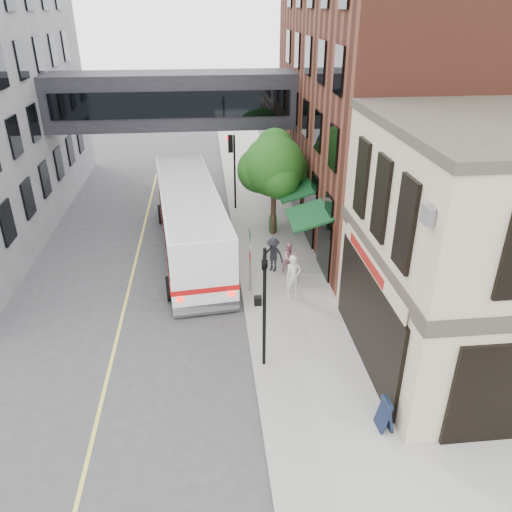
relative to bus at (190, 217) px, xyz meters
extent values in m
plane|color=#38383A|center=(2.22, -11.53, -1.88)|extent=(120.00, 120.00, 0.00)
cube|color=gray|center=(4.22, 2.47, -1.80)|extent=(4.00, 60.00, 0.15)
cube|color=black|center=(6.16, -9.53, -0.03)|extent=(0.14, 6.40, 3.40)
cube|color=black|center=(6.12, -9.53, -0.03)|extent=(0.04, 5.90, 3.00)
cube|color=maroon|center=(6.10, -8.93, 1.92)|extent=(0.03, 3.60, 0.32)
cube|color=#57271B|center=(12.22, 3.47, 5.12)|extent=(12.00, 18.00, 14.00)
cube|color=#0C3812|center=(5.36, 2.22, 1.12)|extent=(1.80, 13.00, 0.40)
cube|color=black|center=(-0.78, 6.47, 4.62)|extent=(14.00, 3.00, 3.00)
cube|color=black|center=(-0.78, 4.92, 4.62)|extent=(13.00, 0.08, 1.40)
cube|color=black|center=(-0.78, 8.02, 4.62)|extent=(13.00, 0.08, 1.40)
cylinder|color=black|center=(2.62, -9.53, 0.52)|extent=(0.12, 0.12, 4.50)
cube|color=black|center=(2.40, -9.53, 0.87)|extent=(0.25, 0.22, 0.30)
imported|color=black|center=(2.62, -9.53, 2.37)|extent=(0.20, 0.16, 1.00)
cylinder|color=black|center=(2.62, 5.47, 0.52)|extent=(0.12, 0.12, 4.50)
cube|color=black|center=(2.40, 5.47, 0.87)|extent=(0.25, 0.22, 0.30)
cube|color=black|center=(2.40, 5.47, 2.27)|extent=(0.28, 0.28, 1.00)
sphere|color=#FF0C05|center=(2.24, 5.47, 2.62)|extent=(0.18, 0.18, 0.18)
cylinder|color=gray|center=(2.62, -4.53, -0.23)|extent=(0.08, 0.08, 3.00)
cube|color=white|center=(2.60, -4.53, 0.47)|extent=(0.03, 0.75, 0.22)
cube|color=#0C591E|center=(2.60, -4.53, 1.02)|extent=(0.03, 0.70, 0.18)
cube|color=#B20C0C|center=(2.60, -4.53, -0.03)|extent=(0.03, 0.30, 0.40)
cylinder|color=#382619|center=(4.42, 1.47, -0.33)|extent=(0.28, 0.28, 2.80)
sphere|color=#184A13|center=(4.42, 1.47, 2.07)|extent=(3.20, 3.20, 3.20)
sphere|color=#184A13|center=(5.22, 1.97, 1.67)|extent=(2.20, 2.20, 2.20)
sphere|color=#184A13|center=(3.72, 1.77, 1.77)|extent=(2.40, 2.40, 2.40)
sphere|color=#184A13|center=(4.52, 2.07, 2.87)|extent=(2.00, 2.00, 2.00)
cube|color=#D8CC4C|center=(-2.78, -1.53, -1.87)|extent=(0.12, 40.00, 0.01)
cube|color=white|center=(0.00, 0.00, -0.09)|extent=(4.04, 12.66, 3.14)
cube|color=black|center=(0.00, 0.00, 0.45)|extent=(4.08, 12.45, 1.14)
cube|color=#B20C0C|center=(0.00, 0.00, -0.64)|extent=(4.11, 12.69, 0.24)
cylinder|color=black|center=(-0.85, -4.66, -1.34)|extent=(0.44, 1.11, 1.08)
cylinder|color=black|center=(1.84, -4.37, -1.34)|extent=(0.44, 1.11, 1.08)
cylinder|color=black|center=(-1.79, 3.94, -1.34)|extent=(0.44, 1.11, 1.08)
cylinder|color=black|center=(0.90, 4.24, -1.34)|extent=(0.44, 1.11, 1.08)
imported|color=silver|center=(4.39, -5.14, -0.77)|extent=(0.79, 0.62, 1.91)
imported|color=pink|center=(4.59, -2.96, -0.98)|extent=(0.90, 0.82, 1.50)
imported|color=black|center=(3.84, -2.78, -0.89)|extent=(1.24, 1.11, 1.67)
cube|color=#166226|center=(4.45, 1.75, -1.29)|extent=(0.48, 0.44, 0.87)
cube|color=black|center=(5.82, -12.83, -1.21)|extent=(0.40, 0.60, 1.04)
camera|label=1|loc=(0.91, -23.33, 9.56)|focal=35.00mm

